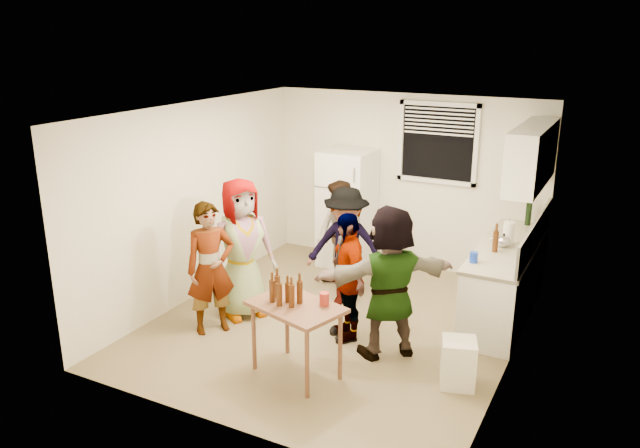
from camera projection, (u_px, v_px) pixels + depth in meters
The scene contains 23 objects.
room at pixel (336, 323), 7.40m from camera, with size 4.00×4.50×2.50m, color white, non-canonical shape.
window at pixel (438, 143), 8.52m from camera, with size 1.12×0.10×1.06m, color white, non-canonical shape.
refrigerator at pixel (347, 208), 9.07m from camera, with size 0.70×0.70×1.70m, color white.
counter_lower at pixel (505, 282), 7.50m from camera, with size 0.60×2.20×0.86m, color white.
countertop at pixel (509, 247), 7.36m from camera, with size 0.64×2.22×0.04m, color beige.
backsplash at pixel (535, 234), 7.18m from camera, with size 0.03×2.20×0.36m, color #A9A69B.
upper_cabinets at pixel (532, 156), 7.16m from camera, with size 0.34×1.60×0.70m, color white.
kettle at pixel (503, 247), 7.30m from camera, with size 0.21×0.18×0.18m, color silver, non-canonical shape.
paper_towel at pixel (507, 245), 7.38m from camera, with size 0.13×0.13×0.28m, color white.
wine_bottle at pixel (527, 225), 8.13m from camera, with size 0.08×0.08×0.30m, color black.
beer_bottle_counter at pixel (495, 252), 7.14m from camera, with size 0.07×0.07×0.25m, color #47230C.
blue_cup at pixel (473, 262), 6.82m from camera, with size 0.09×0.09×0.12m, color #1538C4.
picture_frame at pixel (536, 229), 7.69m from camera, with size 0.02×0.20×0.16m, color gold.
trash_bin at pixel (458, 362), 6.05m from camera, with size 0.33×0.33×0.48m, color silver.
serving_table at pixel (297, 373), 6.32m from camera, with size 0.90×0.60×0.76m, color brown, non-canonical shape.
beer_bottle_table at pixel (288, 302), 6.15m from camera, with size 0.05×0.05×0.21m, color #47230C.
red_cup at pixel (324, 305), 6.09m from camera, with size 0.10×0.10×0.13m, color #A32A20.
guest_grey at pixel (244, 314), 7.65m from camera, with size 0.83×1.70×0.54m, color gray.
guest_stripe at pixel (214, 330), 7.24m from camera, with size 0.56×1.53×0.37m, color #141933.
guest_back_left at pixel (340, 290), 8.35m from camera, with size 0.72×1.49×0.56m, color brown.
guest_back_right at pixel (345, 304), 7.93m from camera, with size 0.98×1.52×0.57m, color #434348.
guest_black at pixel (347, 336), 7.09m from camera, with size 0.86×1.47×0.36m, color black.
guest_orange at pixel (387, 353), 6.72m from camera, with size 1.54×1.66×0.49m, color #F0814C.
Camera 1 is at (2.92, -6.05, 3.34)m, focal length 35.00 mm.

